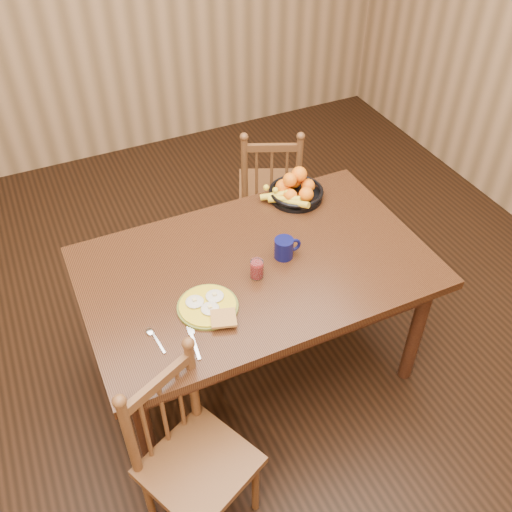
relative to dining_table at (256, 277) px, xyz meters
name	(u,v)px	position (x,y,z in m)	size (l,w,h in m)	color
room	(256,152)	(0.00, 0.00, 0.68)	(4.52, 5.02, 2.72)	black
dining_table	(256,277)	(0.00, 0.00, 0.00)	(1.60, 1.00, 0.75)	black
chair_far	(270,188)	(0.53, 0.93, -0.24)	(0.52, 0.51, 0.87)	#523118
chair_near	(192,458)	(-0.57, -0.61, -0.24)	(0.52, 0.51, 0.88)	#523118
breakfast_plate	(209,306)	(-0.30, -0.17, 0.10)	(0.26, 0.30, 0.04)	#59601E
fork	(194,341)	(-0.42, -0.31, 0.09)	(0.04, 0.18, 0.00)	silver
spoon	(153,335)	(-0.56, -0.21, 0.09)	(0.04, 0.16, 0.01)	silver
coffee_mug	(285,248)	(0.14, -0.01, 0.14)	(0.13, 0.09, 0.10)	#0B0D3E
juice_glass	(257,269)	(-0.03, -0.07, 0.13)	(0.06, 0.06, 0.09)	silver
fruit_bowl	(295,190)	(0.40, 0.38, 0.14)	(0.32, 0.32, 0.17)	black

